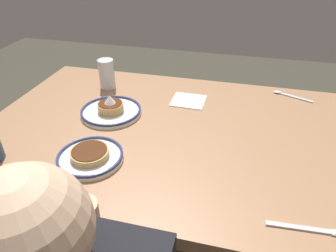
{
  "coord_description": "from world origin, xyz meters",
  "views": [
    {
      "loc": [
        -0.26,
        0.99,
        1.4
      ],
      "look_at": [
        -0.02,
        0.03,
        0.76
      ],
      "focal_mm": 32.59,
      "sensor_mm": 36.0,
      "label": 1
    }
  ],
  "objects_px": {
    "plate_center_pancakes": "(90,156)",
    "drinking_glass": "(107,76)",
    "tea_spoon": "(287,95)",
    "fork_near": "(305,229)",
    "butter_knife": "(19,171)",
    "plate_near_main": "(111,110)",
    "paper_napkin": "(188,101)"
  },
  "relations": [
    {
      "from": "plate_center_pancakes",
      "to": "paper_napkin",
      "type": "bearing_deg",
      "value": -116.22
    },
    {
      "from": "fork_near",
      "to": "tea_spoon",
      "type": "height_order",
      "value": "tea_spoon"
    },
    {
      "from": "drinking_glass",
      "to": "fork_near",
      "type": "relative_size",
      "value": 0.73
    },
    {
      "from": "paper_napkin",
      "to": "butter_knife",
      "type": "xyz_separation_m",
      "value": [
        0.45,
        0.62,
        0.0
      ]
    },
    {
      "from": "tea_spoon",
      "to": "drinking_glass",
      "type": "bearing_deg",
      "value": 8.16
    },
    {
      "from": "drinking_glass",
      "to": "fork_near",
      "type": "height_order",
      "value": "drinking_glass"
    },
    {
      "from": "tea_spoon",
      "to": "butter_knife",
      "type": "bearing_deg",
      "value": 41.22
    },
    {
      "from": "butter_knife",
      "to": "tea_spoon",
      "type": "xyz_separation_m",
      "value": [
        -0.89,
        -0.78,
        0.0
      ]
    },
    {
      "from": "paper_napkin",
      "to": "drinking_glass",
      "type": "bearing_deg",
      "value": -5.97
    },
    {
      "from": "drinking_glass",
      "to": "tea_spoon",
      "type": "bearing_deg",
      "value": -171.84
    },
    {
      "from": "drinking_glass",
      "to": "paper_napkin",
      "type": "xyz_separation_m",
      "value": [
        -0.42,
        0.04,
        -0.06
      ]
    },
    {
      "from": "butter_knife",
      "to": "plate_center_pancakes",
      "type": "bearing_deg",
      "value": -150.38
    },
    {
      "from": "paper_napkin",
      "to": "fork_near",
      "type": "distance_m",
      "value": 0.76
    },
    {
      "from": "plate_near_main",
      "to": "fork_near",
      "type": "distance_m",
      "value": 0.85
    },
    {
      "from": "butter_knife",
      "to": "paper_napkin",
      "type": "bearing_deg",
      "value": -126.04
    },
    {
      "from": "plate_center_pancakes",
      "to": "drinking_glass",
      "type": "height_order",
      "value": "drinking_glass"
    },
    {
      "from": "fork_near",
      "to": "butter_knife",
      "type": "height_order",
      "value": "same"
    },
    {
      "from": "plate_center_pancakes",
      "to": "paper_napkin",
      "type": "relative_size",
      "value": 1.52
    },
    {
      "from": "plate_near_main",
      "to": "paper_napkin",
      "type": "relative_size",
      "value": 1.73
    },
    {
      "from": "butter_knife",
      "to": "tea_spoon",
      "type": "bearing_deg",
      "value": -138.78
    },
    {
      "from": "fork_near",
      "to": "butter_knife",
      "type": "distance_m",
      "value": 0.88
    },
    {
      "from": "plate_near_main",
      "to": "plate_center_pancakes",
      "type": "relative_size",
      "value": 1.14
    },
    {
      "from": "plate_near_main",
      "to": "paper_napkin",
      "type": "height_order",
      "value": "plate_near_main"
    },
    {
      "from": "tea_spoon",
      "to": "fork_near",
      "type": "bearing_deg",
      "value": 88.99
    },
    {
      "from": "plate_near_main",
      "to": "tea_spoon",
      "type": "distance_m",
      "value": 0.83
    },
    {
      "from": "plate_center_pancakes",
      "to": "tea_spoon",
      "type": "height_order",
      "value": "plate_center_pancakes"
    },
    {
      "from": "paper_napkin",
      "to": "fork_near",
      "type": "height_order",
      "value": "fork_near"
    },
    {
      "from": "plate_center_pancakes",
      "to": "drinking_glass",
      "type": "bearing_deg",
      "value": -72.62
    },
    {
      "from": "fork_near",
      "to": "tea_spoon",
      "type": "distance_m",
      "value": 0.8
    },
    {
      "from": "plate_center_pancakes",
      "to": "paper_napkin",
      "type": "xyz_separation_m",
      "value": [
        -0.25,
        -0.5,
        -0.01
      ]
    },
    {
      "from": "plate_near_main",
      "to": "butter_knife",
      "type": "xyz_separation_m",
      "value": [
        0.15,
        0.42,
        -0.02
      ]
    },
    {
      "from": "plate_near_main",
      "to": "paper_napkin",
      "type": "distance_m",
      "value": 0.36
    }
  ]
}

